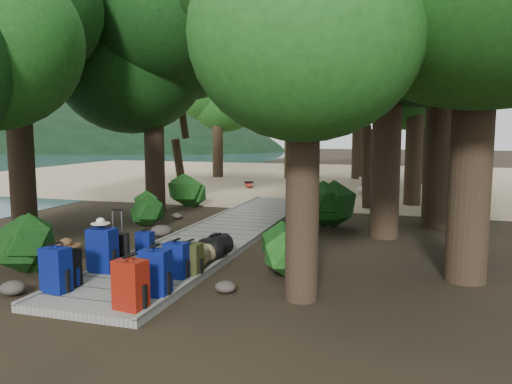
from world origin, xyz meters
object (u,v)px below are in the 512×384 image
(backpack_left_a, at_px, (56,267))
(backpack_right_b, at_px, (155,270))
(lone_suitcase_on_sand, at_px, (296,189))
(duffel_right_black, at_px, (215,246))
(backpack_left_b, at_px, (68,266))
(kayak, at_px, (249,183))
(backpack_left_c, at_px, (102,248))
(backpack_right_d, at_px, (190,257))
(backpack_left_d, at_px, (145,241))
(suitcase_on_boardwalk, at_px, (118,250))
(sun_lounger, at_px, (366,186))
(backpack_right_c, at_px, (176,258))
(backpack_right_a, at_px, (130,282))
(duffel_right_khaki, at_px, (201,256))

(backpack_left_a, distance_m, backpack_right_b, 1.55)
(lone_suitcase_on_sand, bearing_deg, duffel_right_black, -68.77)
(backpack_left_b, xyz_separation_m, kayak, (-1.81, 14.92, -0.27))
(backpack_left_c, height_order, backpack_right_d, backpack_left_c)
(backpack_left_c, xyz_separation_m, lone_suitcase_on_sand, (1.02, 10.87, -0.17))
(backpack_left_d, relative_size, lone_suitcase_on_sand, 0.69)
(suitcase_on_boardwalk, distance_m, sun_lounger, 13.14)
(backpack_left_b, xyz_separation_m, suitcase_on_boardwalk, (0.08, 1.30, -0.04))
(backpack_left_b, height_order, kayak, backpack_left_b)
(backpack_left_c, distance_m, suitcase_on_boardwalk, 0.45)
(backpack_left_d, bearing_deg, backpack_right_c, -44.55)
(backpack_right_a, xyz_separation_m, sun_lounger, (1.96, 14.61, -0.17))
(backpack_right_c, height_order, suitcase_on_boardwalk, backpack_right_c)
(duffel_right_khaki, height_order, sun_lounger, sun_lounger)
(backpack_right_d, xyz_separation_m, duffel_right_black, (-0.04, 1.26, -0.09))
(backpack_right_c, bearing_deg, backpack_right_b, -81.10)
(backpack_left_b, distance_m, lone_suitcase_on_sand, 11.78)
(backpack_left_d, xyz_separation_m, suitcase_on_boardwalk, (-0.02, -0.92, 0.05))
(backpack_right_b, height_order, backpack_right_c, backpack_right_b)
(backpack_left_b, distance_m, duffel_right_black, 2.87)
(backpack_right_b, relative_size, backpack_right_d, 1.29)
(duffel_right_black, height_order, suitcase_on_boardwalk, suitcase_on_boardwalk)
(backpack_left_d, distance_m, backpack_right_b, 2.65)
(duffel_right_black, xyz_separation_m, lone_suitcase_on_sand, (-0.46, 9.31, 0.05))
(lone_suitcase_on_sand, xyz_separation_m, kayak, (-2.88, 3.18, -0.19))
(backpack_right_b, xyz_separation_m, duffel_right_khaki, (-0.03, 1.74, -0.21))
(backpack_left_c, xyz_separation_m, duffel_right_black, (1.48, 1.56, -0.22))
(backpack_left_b, distance_m, backpack_right_b, 1.54)
(backpack_right_c, bearing_deg, backpack_right_d, 63.39)
(duffel_right_black, distance_m, kayak, 12.94)
(kayak, bearing_deg, suitcase_on_boardwalk, -103.36)
(sun_lounger, bearing_deg, duffel_right_khaki, -95.39)
(backpack_left_a, relative_size, suitcase_on_boardwalk, 1.32)
(backpack_left_b, height_order, sun_lounger, backpack_left_b)
(backpack_right_d, bearing_deg, sun_lounger, 85.26)
(backpack_right_b, relative_size, duffel_right_black, 1.19)
(backpack_right_b, xyz_separation_m, lone_suitcase_on_sand, (-0.48, 11.75, -0.13))
(duffel_right_khaki, distance_m, kayak, 13.61)
(backpack_right_a, distance_m, duffel_right_khaki, 2.35)
(backpack_right_b, bearing_deg, suitcase_on_boardwalk, 137.12)
(backpack_right_a, height_order, suitcase_on_boardwalk, backpack_right_a)
(duffel_right_khaki, bearing_deg, duffel_right_black, 79.50)
(backpack_right_a, distance_m, suitcase_on_boardwalk, 2.38)
(backpack_left_a, distance_m, lone_suitcase_on_sand, 12.09)
(backpack_right_b, bearing_deg, backpack_left_a, -170.07)
(backpack_right_a, height_order, lone_suitcase_on_sand, backpack_right_a)
(kayak, bearing_deg, backpack_right_c, -98.22)
(backpack_right_d, relative_size, sun_lounger, 0.31)
(backpack_left_b, relative_size, duffel_right_khaki, 1.25)
(backpack_left_a, bearing_deg, backpack_left_c, 95.33)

